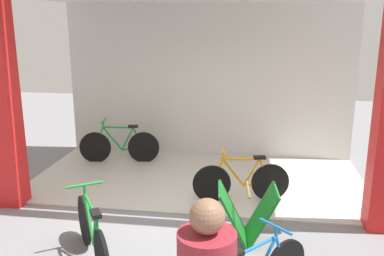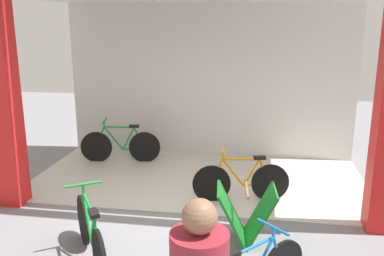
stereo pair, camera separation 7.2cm
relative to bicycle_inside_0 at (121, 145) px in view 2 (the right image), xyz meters
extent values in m
plane|color=gray|center=(1.70, -2.16, -0.36)|extent=(19.88, 19.88, 0.00)
cube|color=beige|center=(1.70, -0.67, -0.35)|extent=(5.94, 2.98, 0.02)
cube|color=silver|center=(1.70, 0.82, 1.26)|extent=(5.94, 0.12, 3.23)
cube|color=red|center=(-1.06, -2.16, 1.26)|extent=(0.42, 0.36, 3.23)
cylinder|color=black|center=(0.48, 0.07, -0.04)|extent=(0.64, 0.14, 0.64)
cylinder|color=black|center=(-0.49, -0.07, -0.04)|extent=(0.64, 0.14, 0.64)
cylinder|color=#198C33|center=(0.25, 0.04, -0.06)|extent=(0.43, 0.10, 0.08)
cylinder|color=#198C33|center=(0.16, 0.02, 0.15)|extent=(0.28, 0.08, 0.48)
cylinder|color=#198C33|center=(-0.14, -0.02, 0.15)|extent=(0.39, 0.09, 0.50)
cylinder|color=#198C33|center=(-0.02, 0.00, 0.38)|extent=(0.61, 0.12, 0.05)
cylinder|color=#198C33|center=(0.37, 0.06, 0.17)|extent=(0.21, 0.07, 0.43)
cylinder|color=#198C33|center=(-0.39, -0.06, 0.18)|extent=(0.19, 0.06, 0.44)
cylinder|color=#198C33|center=(-0.31, -0.05, 0.46)|extent=(0.06, 0.04, 0.13)
cylinder|color=#198C33|center=(-0.30, -0.04, 0.52)|extent=(0.10, 0.44, 0.03)
cube|color=black|center=(0.29, 0.04, 0.40)|extent=(0.20, 0.12, 0.05)
cylinder|color=black|center=(2.96, -1.43, -0.05)|extent=(0.60, 0.17, 0.61)
cylinder|color=black|center=(2.05, -1.63, -0.05)|extent=(0.60, 0.17, 0.61)
cylinder|color=orange|center=(2.75, -1.48, -0.07)|extent=(0.41, 0.12, 0.08)
cylinder|color=orange|center=(2.66, -1.50, 0.12)|extent=(0.27, 0.09, 0.46)
cylinder|color=orange|center=(2.38, -1.56, 0.13)|extent=(0.37, 0.11, 0.48)
cylinder|color=orange|center=(2.50, -1.53, 0.35)|extent=(0.58, 0.16, 0.05)
cylinder|color=orange|center=(2.86, -1.45, 0.15)|extent=(0.20, 0.08, 0.41)
cylinder|color=orange|center=(2.14, -1.61, 0.15)|extent=(0.18, 0.07, 0.42)
cylinder|color=orange|center=(2.22, -1.59, 0.42)|extent=(0.06, 0.04, 0.13)
cylinder|color=orange|center=(2.23, -1.59, 0.48)|extent=(0.12, 0.42, 0.03)
cube|color=black|center=(2.78, -1.47, 0.37)|extent=(0.20, 0.13, 0.05)
cylinder|color=blue|center=(2.72, -4.11, 0.34)|extent=(0.42, 0.43, 0.05)
cylinder|color=blue|center=(2.98, -3.85, 0.14)|extent=(0.15, 0.15, 0.41)
cylinder|color=blue|center=(2.92, -3.91, 0.40)|extent=(0.06, 0.06, 0.12)
cylinder|color=blue|center=(2.91, -3.92, 0.46)|extent=(0.32, 0.31, 0.03)
cube|color=black|center=(2.53, -4.31, 0.36)|extent=(0.19, 0.19, 0.05)
cylinder|color=black|center=(0.55, -3.15, -0.03)|extent=(0.39, 0.56, 0.64)
cylinder|color=#198C33|center=(0.97, -3.78, -0.06)|extent=(0.27, 0.38, 0.08)
cylinder|color=#198C33|center=(0.92, -3.71, 0.15)|extent=(0.18, 0.25, 0.48)
cylinder|color=#198C33|center=(0.75, -3.45, 0.16)|extent=(0.25, 0.35, 0.50)
cylinder|color=#198C33|center=(0.82, -3.56, 0.39)|extent=(0.37, 0.53, 0.05)
cylinder|color=#198C33|center=(1.04, -3.89, 0.18)|extent=(0.15, 0.20, 0.43)
cylinder|color=#198C33|center=(0.61, -3.23, 0.18)|extent=(0.14, 0.18, 0.45)
cylinder|color=#198C33|center=(0.65, -3.31, 0.46)|extent=(0.06, 0.06, 0.13)
cylinder|color=#198C33|center=(0.66, -3.31, 0.53)|extent=(0.39, 0.27, 0.03)
cube|color=black|center=(0.99, -3.81, 0.41)|extent=(0.19, 0.22, 0.05)
cube|color=#197226|center=(2.44, -2.79, 0.01)|extent=(0.44, 0.62, 0.74)
cube|color=#197226|center=(2.80, -2.76, 0.01)|extent=(0.44, 0.62, 0.74)
cylinder|color=olive|center=(2.62, -2.77, 0.38)|extent=(0.08, 0.59, 0.03)
sphere|color=#8C664C|center=(2.39, -5.47, 1.30)|extent=(0.22, 0.22, 0.22)
camera|label=1|loc=(2.64, -7.76, 2.45)|focal=38.87mm
camera|label=2|loc=(2.71, -7.75, 2.45)|focal=38.87mm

